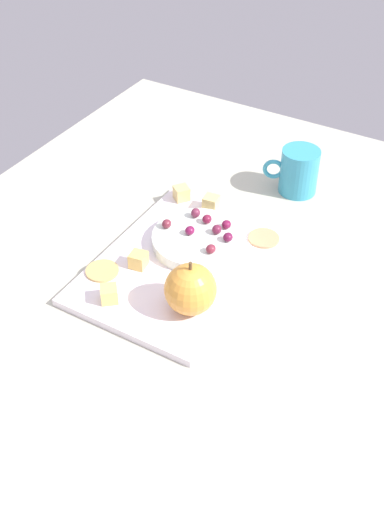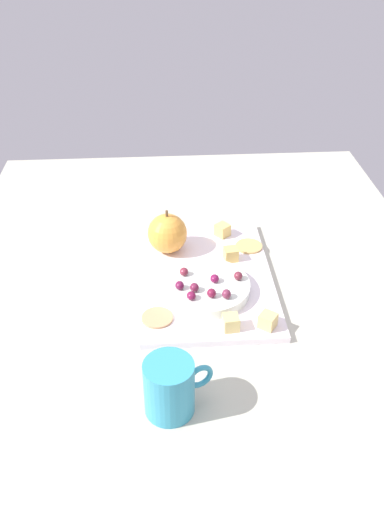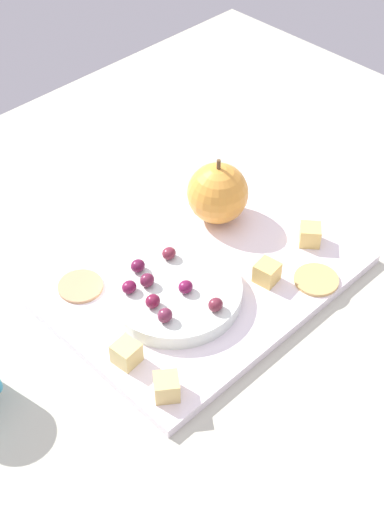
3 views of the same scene
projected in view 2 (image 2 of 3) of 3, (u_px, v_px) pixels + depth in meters
table at (196, 288)px, 102.55cm from camera, size 111.52×92.82×3.84cm
platter at (206, 277)px, 101.33cm from camera, size 35.42×24.22×1.21cm
serving_dish at (206, 287)px, 96.25cm from camera, size 15.42×15.42×1.86cm
apple_whole at (167, 233)px, 105.42cm from camera, size 7.75×7.75×7.75cm
apple_stem at (167, 213)px, 102.87cm from camera, size 0.50×0.50×1.20cm
cheese_cube_0 at (231, 323)px, 88.10cm from camera, size 2.77×2.77×2.53cm
cheese_cube_1 at (231, 254)px, 104.20cm from camera, size 2.85×2.85×2.53cm
cheese_cube_2 at (223, 230)px, 111.34cm from camera, size 3.56×3.56×2.53cm
cheese_cube_3 at (268, 321)px, 88.49cm from camera, size 3.54×3.54×2.53cm
cracker_0 at (157, 318)px, 90.67cm from camera, size 5.29×5.29×0.40cm
cracker_1 at (249, 246)px, 108.38cm from camera, size 5.29×5.29×0.40cm
grape_0 at (212, 293)px, 92.23cm from camera, size 1.73×1.55×1.51cm
grape_1 at (226, 294)px, 91.93cm from camera, size 1.73×1.55×1.63cm
grape_2 at (238, 276)px, 96.23cm from camera, size 1.73×1.55×1.51cm
grape_3 at (180, 285)px, 94.02cm from camera, size 1.73×1.55×1.45cm
grape_4 at (215, 278)px, 95.66cm from camera, size 1.73×1.55×1.43cm
grape_5 at (184, 272)px, 97.36cm from camera, size 1.73×1.55×1.40cm
grape_6 at (194, 287)px, 93.46cm from camera, size 1.73×1.55×1.57cm
grape_7 at (191, 296)px, 91.75cm from camera, size 1.73×1.55×1.38cm
cup at (170, 387)px, 74.47cm from camera, size 7.07×9.94×8.64cm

